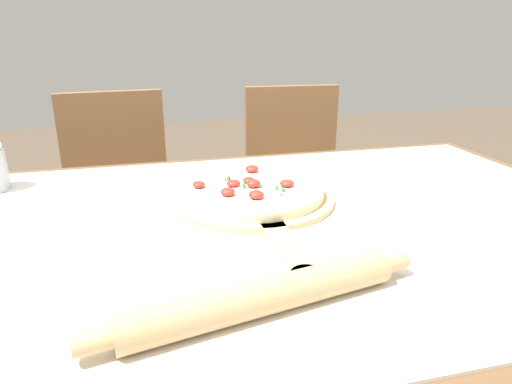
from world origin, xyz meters
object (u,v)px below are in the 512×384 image
at_px(rolling_pin, 264,297).
at_px(chair_left, 120,197).
at_px(chair_right, 295,183).
at_px(pizza, 252,190).
at_px(pizza_peel, 255,201).

bearing_deg(rolling_pin, chair_left, 101.47).
distance_m(rolling_pin, chair_right, 1.28).
xyz_separation_m(pizza, chair_right, (0.37, 0.77, -0.26)).
bearing_deg(chair_left, rolling_pin, -83.88).
bearing_deg(pizza, chair_left, 112.81).
relative_size(chair_left, chair_right, 1.00).
xyz_separation_m(rolling_pin, chair_left, (-0.24, 1.17, -0.26)).
height_order(pizza_peel, pizza, pizza).
height_order(pizza_peel, chair_left, chair_left).
bearing_deg(pizza_peel, pizza, 90.90).
bearing_deg(rolling_pin, pizza_peel, 77.70).
distance_m(pizza_peel, chair_right, 0.90).
height_order(pizza, rolling_pin, same).
bearing_deg(pizza, chair_right, 64.44).
xyz_separation_m(pizza_peel, chair_right, (0.37, 0.79, -0.24)).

